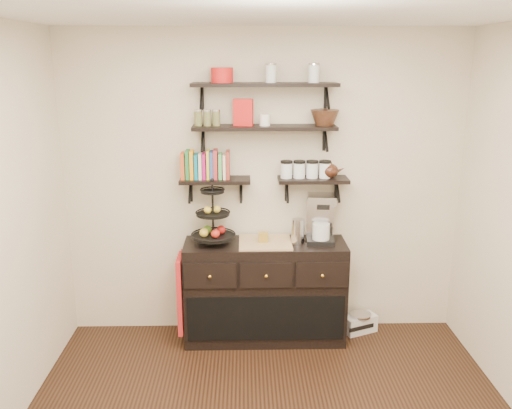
% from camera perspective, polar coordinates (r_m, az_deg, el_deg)
% --- Properties ---
extents(ceiling, '(3.50, 3.50, 0.02)m').
position_cam_1_polar(ceiling, '(2.92, 2.21, 20.14)').
color(ceiling, white).
rests_on(ceiling, back_wall).
extents(back_wall, '(3.50, 0.02, 2.70)m').
position_cam_1_polar(back_wall, '(4.78, 0.81, 1.94)').
color(back_wall, beige).
rests_on(back_wall, ground).
extents(shelf_top, '(1.20, 0.27, 0.23)m').
position_cam_1_polar(shelf_top, '(4.53, 0.91, 12.47)').
color(shelf_top, black).
rests_on(shelf_top, back_wall).
extents(shelf_mid, '(1.20, 0.27, 0.23)m').
position_cam_1_polar(shelf_mid, '(4.56, 0.90, 8.07)').
color(shelf_mid, black).
rests_on(shelf_mid, back_wall).
extents(shelf_low_left, '(0.60, 0.25, 0.23)m').
position_cam_1_polar(shelf_low_left, '(4.65, -4.31, 2.51)').
color(shelf_low_left, black).
rests_on(shelf_low_left, back_wall).
extents(shelf_low_right, '(0.60, 0.25, 0.23)m').
position_cam_1_polar(shelf_low_right, '(4.68, 6.01, 2.55)').
color(shelf_low_right, black).
rests_on(shelf_low_right, back_wall).
extents(cookbooks, '(0.43, 0.15, 0.26)m').
position_cam_1_polar(cookbooks, '(4.63, -5.00, 4.16)').
color(cookbooks, '#BF4C20').
rests_on(cookbooks, shelf_low_left).
extents(glass_canisters, '(0.43, 0.10, 0.13)m').
position_cam_1_polar(glass_canisters, '(4.66, 5.25, 3.59)').
color(glass_canisters, silver).
rests_on(glass_canisters, shelf_low_right).
extents(sideboard, '(1.40, 0.50, 0.92)m').
position_cam_1_polar(sideboard, '(4.85, 0.95, -9.08)').
color(sideboard, black).
rests_on(sideboard, floor).
extents(fruit_stand, '(0.37, 0.37, 0.55)m').
position_cam_1_polar(fruit_stand, '(4.63, -4.49, -1.88)').
color(fruit_stand, black).
rests_on(fruit_stand, sideboard).
extents(candle, '(0.08, 0.08, 0.08)m').
position_cam_1_polar(candle, '(4.67, 0.76, -3.44)').
color(candle, olive).
rests_on(candle, sideboard).
extents(coffee_maker, '(0.25, 0.24, 0.43)m').
position_cam_1_polar(coffee_maker, '(4.69, 6.81, -1.55)').
color(coffee_maker, black).
rests_on(coffee_maker, sideboard).
extents(thermal_carafe, '(0.11, 0.11, 0.22)m').
position_cam_1_polar(thermal_carafe, '(4.65, 4.42, -2.85)').
color(thermal_carafe, silver).
rests_on(thermal_carafe, sideboard).
extents(apron, '(0.04, 0.29, 0.67)m').
position_cam_1_polar(apron, '(4.78, -7.90, -9.25)').
color(apron, maroon).
rests_on(apron, sideboard).
extents(radio, '(0.33, 0.27, 0.18)m').
position_cam_1_polar(radio, '(5.19, 10.87, -12.12)').
color(radio, silver).
rests_on(radio, floor).
extents(recipe_box, '(0.17, 0.09, 0.22)m').
position_cam_1_polar(recipe_box, '(4.54, -1.36, 9.67)').
color(recipe_box, red).
rests_on(recipe_box, shelf_mid).
extents(walnut_bowl, '(0.24, 0.24, 0.13)m').
position_cam_1_polar(walnut_bowl, '(4.59, 7.23, 9.06)').
color(walnut_bowl, black).
rests_on(walnut_bowl, shelf_mid).
extents(ramekins, '(0.09, 0.09, 0.10)m').
position_cam_1_polar(ramekins, '(4.55, 0.93, 8.90)').
color(ramekins, white).
rests_on(ramekins, shelf_mid).
extents(teapot, '(0.22, 0.19, 0.14)m').
position_cam_1_polar(teapot, '(4.68, 7.80, 3.67)').
color(teapot, '#351A10').
rests_on(teapot, shelf_low_right).
extents(red_pot, '(0.18, 0.18, 0.12)m').
position_cam_1_polar(red_pot, '(4.52, -3.60, 13.44)').
color(red_pot, red).
rests_on(red_pot, shelf_top).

